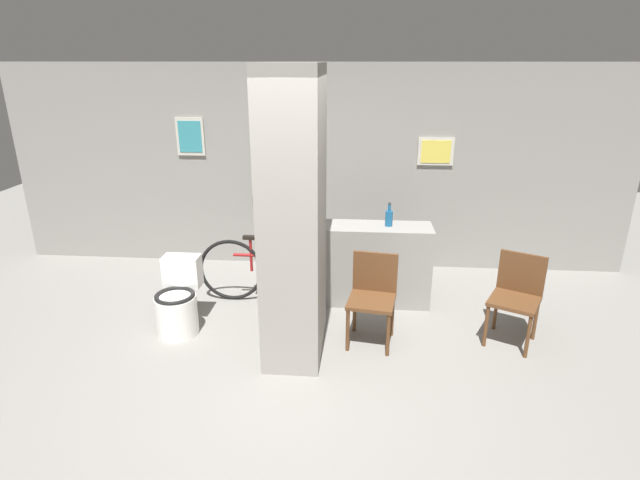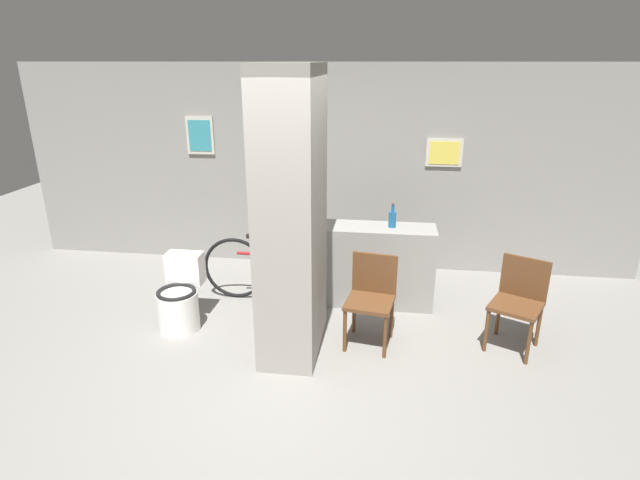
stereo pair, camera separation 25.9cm
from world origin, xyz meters
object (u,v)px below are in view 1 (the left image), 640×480
toilet (178,303)px  bottle_tall (389,217)px  bicycle (273,270)px  chair_near_pillar (373,294)px  chair_by_doorway (516,294)px

toilet → bottle_tall: bottle_tall is taller
bicycle → toilet: bearing=-139.4°
toilet → chair_near_pillar: size_ratio=0.84×
toilet → bicycle: bearing=40.6°
toilet → chair_by_doorway: 3.34m
toilet → bottle_tall: size_ratio=2.73×
bicycle → chair_by_doorway: bearing=-14.6°
chair_by_doorway → bicycle: chair_by_doorway is taller
chair_by_doorway → bicycle: bearing=-167.3°
bicycle → bottle_tall: bearing=4.9°
toilet → chair_near_pillar: 1.96m
chair_by_doorway → bicycle: (-2.49, 0.65, -0.12)m
toilet → bottle_tall: 2.39m
toilet → bicycle: size_ratio=0.44×
toilet → chair_near_pillar: (1.95, -0.02, 0.19)m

